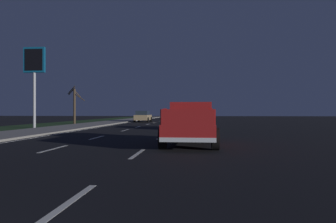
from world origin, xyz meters
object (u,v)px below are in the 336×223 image
gas_price_sign (34,67)px  pickup_truck (191,124)px  sedan_green (194,120)px  sedan_tan (143,116)px  bare_tree_far (75,104)px

gas_price_sign → pickup_truck: bearing=-130.4°
gas_price_sign → sedan_green: bearing=-90.5°
pickup_truck → sedan_green: 11.59m
pickup_truck → sedan_green: (11.59, -0.01, -0.13)m
pickup_truck → sedan_tan: bearing=14.1°
gas_price_sign → bare_tree_far: (10.12, 0.51, -2.99)m
sedan_tan → gas_price_sign: bearing=158.8°
pickup_truck → sedan_tan: (28.65, 7.17, -0.13)m
sedan_green → gas_price_sign: gas_price_sign is taller
sedan_tan → bare_tree_far: (-6.82, 7.09, 1.52)m
sedan_green → gas_price_sign: (0.12, 13.76, 4.50)m
sedan_green → bare_tree_far: bare_tree_far is taller
sedan_green → gas_price_sign: size_ratio=0.63×
pickup_truck → gas_price_sign: size_ratio=0.78×
bare_tree_far → sedan_tan: bearing=-46.1°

